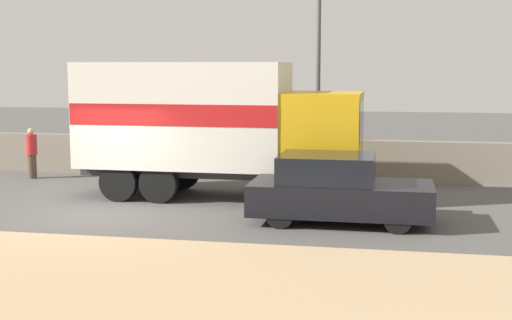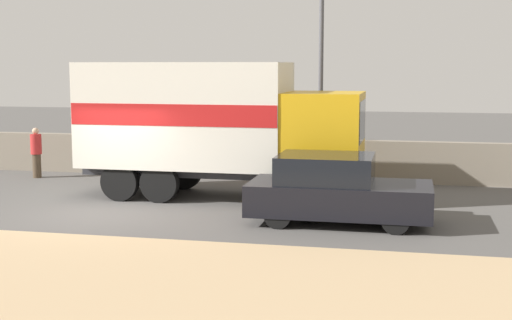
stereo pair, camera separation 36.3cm
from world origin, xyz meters
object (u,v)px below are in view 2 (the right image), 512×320
(street_lamp, at_px, (321,29))
(pedestrian, at_px, (36,152))
(box_truck, at_px, (212,122))
(car_hatchback, at_px, (336,190))

(street_lamp, bearing_deg, pedestrian, -174.61)
(box_truck, bearing_deg, car_hatchback, -34.84)
(car_hatchback, distance_m, pedestrian, 10.95)
(box_truck, relative_size, pedestrian, 4.70)
(street_lamp, distance_m, pedestrian, 9.73)
(street_lamp, distance_m, car_hatchback, 6.71)
(pedestrian, bearing_deg, car_hatchback, -24.53)
(car_hatchback, relative_size, pedestrian, 2.57)
(car_hatchback, bearing_deg, street_lamp, 100.98)
(street_lamp, xyz_separation_m, car_hatchback, (1.05, -5.39, -3.86))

